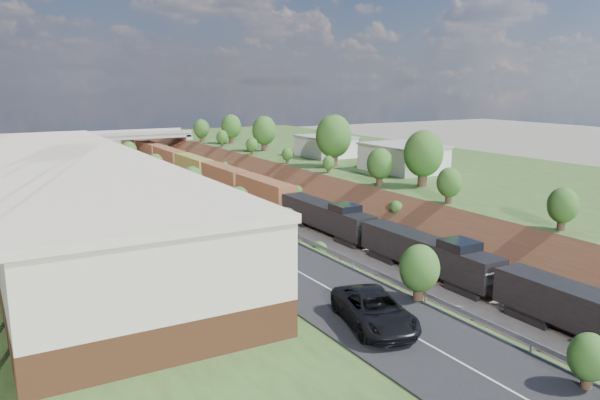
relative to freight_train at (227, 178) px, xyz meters
The scene contains 16 objects.
platform_left 38.08m from the freight_train, 159.19° to the right, with size 44.00×180.00×5.00m, color #314C1F.
platform_right 33.28m from the freight_train, 23.99° to the right, with size 44.00×180.00×5.00m, color #314C1F.
embankment_left 19.35m from the freight_train, 135.15° to the right, with size 7.07×180.00×7.07m, color brown.
embankment_right 16.13m from the freight_train, 58.17° to the right, with size 7.07×180.00×7.07m, color brown.
rail_left_track 14.70m from the freight_train, 111.02° to the right, with size 1.58×180.00×0.18m, color gray.
rail_right_track 13.75m from the freight_train, 90.00° to the right, with size 1.58×180.00×0.18m, color gray.
road 22.74m from the freight_train, 143.22° to the right, with size 8.00×180.00×0.10m, color black.
guardrail 19.84m from the freight_train, 135.56° to the right, with size 0.10×171.00×0.70m.
commercial_building 47.27m from the freight_train, 130.74° to the right, with size 14.30×62.30×7.00m.
overpass 48.60m from the freight_train, 93.07° to the left, with size 24.50×8.30×7.40m.
white_building_near 30.33m from the freight_train, 45.85° to the right, with size 9.00×12.00×4.00m, color silver.
white_building_far 20.84m from the freight_train, ahead, with size 8.00×10.00×3.60m, color silver.
tree_right_large 37.13m from the freight_train, 66.76° to the right, with size 5.25×5.25×7.61m.
tree_left_crest 55.62m from the freight_train, 105.06° to the right, with size 2.45×2.45×3.55m.
freight_train is the anchor object (origin of this frame).
suv 70.37m from the freight_train, 105.84° to the right, with size 3.25×7.05×1.96m, color black.
Camera 1 is at (-35.85, -19.25, 18.84)m, focal length 35.00 mm.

